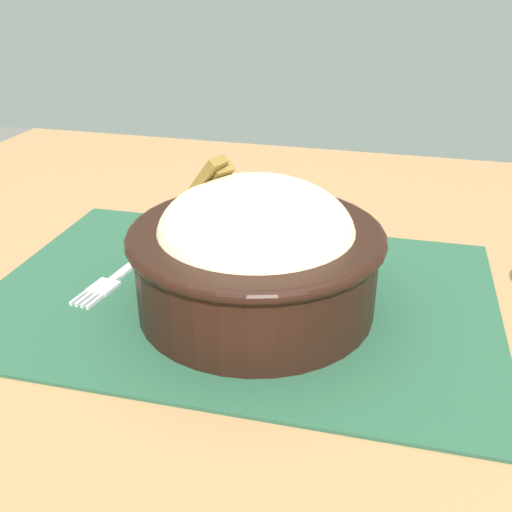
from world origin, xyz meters
TOP-DOWN VIEW (x-y plane):
  - table at (0.00, 0.00)m, footprint 1.06×0.97m
  - placemat at (-0.01, 0.01)m, footprint 0.47×0.32m
  - bowl at (-0.03, 0.03)m, footprint 0.23×0.23m
  - fork at (0.11, 0.01)m, footprint 0.03×0.14m

SIDE VIEW (x-z plane):
  - table at x=0.00m, z-range 0.30..1.05m
  - placemat at x=-0.01m, z-range 0.75..0.75m
  - fork at x=0.11m, z-range 0.75..0.75m
  - bowl at x=-0.03m, z-range 0.74..0.87m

